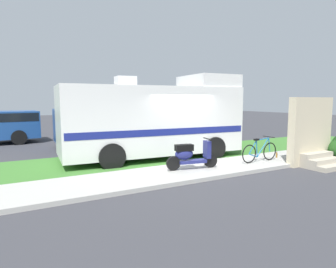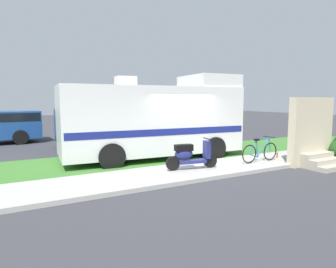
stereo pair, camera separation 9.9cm
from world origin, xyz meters
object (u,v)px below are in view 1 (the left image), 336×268
bottle_green (277,155)px  pickup_truck_near (97,126)px  motorhome_rv (154,119)px  bicycle (260,151)px  scooter (190,155)px

bottle_green → pickup_truck_near: bearing=126.0°
motorhome_rv → bicycle: 4.09m
bicycle → motorhome_rv: bearing=134.4°
pickup_truck_near → bottle_green: pickup_truck_near is taller
motorhome_rv → pickup_truck_near: bearing=104.5°
bicycle → pickup_truck_near: (-3.87, 7.10, 0.50)m
motorhome_rv → bicycle: (2.76, -2.82, -1.08)m
motorhome_rv → bottle_green: (3.89, -2.61, -1.35)m
bicycle → scooter: bearing=174.7°
motorhome_rv → bottle_green: bearing=-33.8°
scooter → bicycle: size_ratio=1.02×
motorhome_rv → scooter: size_ratio=4.07×
bicycle → bottle_green: 1.18m
pickup_truck_near → bicycle: bearing=-61.4°
pickup_truck_near → bottle_green: bearing=-54.0°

